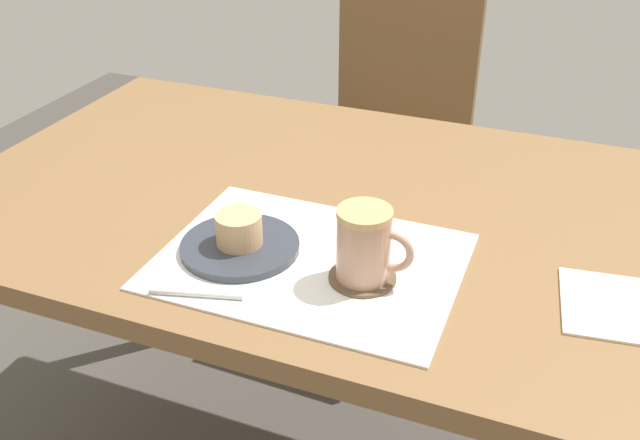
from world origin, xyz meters
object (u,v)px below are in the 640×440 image
Objects in this scene: pastry at (239,229)px; coffee_mug at (366,244)px; pastry_plate at (240,246)px; wooden_chair at (390,152)px; dining_table at (346,240)px.

pastry is 0.63× the size of coffee_mug.
pastry is at bearing -90.00° from pastry_plate.
wooden_chair is 8.41× the size of coffee_mug.
wooden_chair reaches higher than coffee_mug.
pastry_plate is 2.57× the size of pastry.
coffee_mug is at bearing 105.32° from wooden_chair.
wooden_chair is 5.17× the size of pastry_plate.
wooden_chair is 0.97m from pastry_plate.
pastry is at bearing 93.59° from wooden_chair.
pastry is at bearing -115.25° from dining_table.
coffee_mug reaches higher than pastry.
dining_table is at bearing 101.60° from wooden_chair.
dining_table is at bearing 115.81° from coffee_mug.
pastry_plate is at bearing 93.59° from wooden_chair.
pastry is (-0.10, -0.20, 0.12)m from dining_table.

